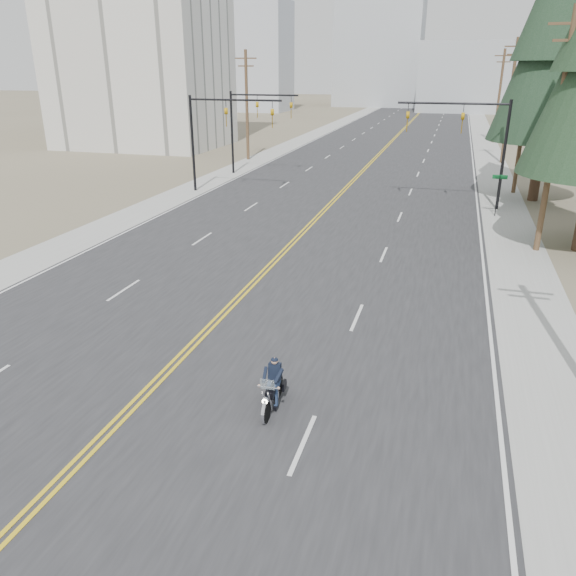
{
  "coord_description": "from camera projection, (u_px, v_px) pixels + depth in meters",
  "views": [
    {
      "loc": [
        7.91,
        -7.32,
        8.83
      ],
      "look_at": [
        2.76,
        10.33,
        1.6
      ],
      "focal_mm": 35.0,
      "sensor_mm": 36.0,
      "label": 1
    }
  ],
  "objects": [
    {
      "name": "haze_bldg_a",
      "position": [
        255.0,
        57.0,
        119.67
      ],
      "size": [
        14.0,
        12.0,
        22.0
      ],
      "primitive_type": "cube",
      "color": "#B7BCC6",
      "rests_on": "ground"
    },
    {
      "name": "motorcyclist",
      "position": [
        272.0,
        385.0,
        15.35
      ],
      "size": [
        0.88,
        1.9,
        1.46
      ],
      "primitive_type": null,
      "rotation": [
        0.0,
        0.0,
        3.19
      ],
      "color": "black",
      "rests_on": "ground"
    },
    {
      "name": "utility_pole_c",
      "position": [
        525.0,
        114.0,
        40.43
      ],
      "size": [
        2.2,
        0.3,
        11.0
      ],
      "color": "brown",
      "rests_on": "ground"
    },
    {
      "name": "traffic_mast_right",
      "position": [
        474.0,
        132.0,
        36.28
      ],
      "size": [
        7.1,
        0.26,
        7.0
      ],
      "color": "black",
      "rests_on": "ground"
    },
    {
      "name": "haze_bldg_f",
      "position": [
        218.0,
        71.0,
        138.08
      ],
      "size": [
        12.0,
        12.0,
        16.0
      ],
      "primitive_type": "cube",
      "color": "#ADB2B7",
      "rests_on": "ground"
    },
    {
      "name": "ground_plane",
      "position": [
        26.0,
        517.0,
        11.83
      ],
      "size": [
        400.0,
        400.0,
        0.0
      ],
      "primitive_type": "plane",
      "color": "#776D56",
      "rests_on": "ground"
    },
    {
      "name": "utility_pole_left",
      "position": [
        247.0,
        104.0,
        55.97
      ],
      "size": [
        2.2,
        0.3,
        10.5
      ],
      "color": "brown",
      "rests_on": "ground"
    },
    {
      "name": "haze_bldg_b",
      "position": [
        463.0,
        77.0,
        118.88
      ],
      "size": [
        18.0,
        14.0,
        14.0
      ],
      "primitive_type": "cube",
      "color": "#ADB2B7",
      "rests_on": "ground"
    },
    {
      "name": "road",
      "position": [
        394.0,
        139.0,
        74.38
      ],
      "size": [
        20.0,
        200.0,
        0.01
      ],
      "primitive_type": "cube",
      "color": "#303033",
      "rests_on": "ground"
    },
    {
      "name": "street_sign",
      "position": [
        498.0,
        188.0,
        35.17
      ],
      "size": [
        0.9,
        0.06,
        2.62
      ],
      "color": "black",
      "rests_on": "ground"
    },
    {
      "name": "haze_bldg_e",
      "position": [
        535.0,
        80.0,
        137.15
      ],
      "size": [
        14.0,
        14.0,
        12.0
      ],
      "primitive_type": "cube",
      "color": "#B7BCC6",
      "rests_on": "ground"
    },
    {
      "name": "traffic_mast_far",
      "position": [
        250.0,
        117.0,
        48.21
      ],
      "size": [
        6.1,
        0.26,
        7.0
      ],
      "color": "black",
      "rests_on": "ground"
    },
    {
      "name": "utility_pole_d",
      "position": [
        510.0,
        100.0,
        53.74
      ],
      "size": [
        2.2,
        0.3,
        11.5
      ],
      "color": "brown",
      "rests_on": "ground"
    },
    {
      "name": "utility_pole_b",
      "position": [
        556.0,
        131.0,
        26.94
      ],
      "size": [
        2.2,
        0.3,
        11.5
      ],
      "color": "brown",
      "rests_on": "ground"
    },
    {
      "name": "traffic_mast_left",
      "position": [
        217.0,
        125.0,
        40.95
      ],
      "size": [
        7.1,
        0.26,
        7.0
      ],
      "color": "black",
      "rests_on": "ground"
    },
    {
      "name": "sidewalk_left",
      "position": [
        310.0,
        136.0,
        77.37
      ],
      "size": [
        3.0,
        200.0,
        0.01
      ],
      "primitive_type": "cube",
      "color": "#A5A5A0",
      "rests_on": "ground"
    },
    {
      "name": "utility_pole_e",
      "position": [
        499.0,
        95.0,
        69.03
      ],
      "size": [
        2.2,
        0.3,
        11.0
      ],
      "color": "brown",
      "rests_on": "ground"
    },
    {
      "name": "sidewalk_right",
      "position": [
        485.0,
        142.0,
        71.38
      ],
      "size": [
        3.0,
        200.0,
        0.01
      ],
      "primitive_type": "cube",
      "color": "#A5A5A0",
      "rests_on": "ground"
    },
    {
      "name": "conifer_tall",
      "position": [
        562.0,
        15.0,
        35.74
      ],
      "size": [
        7.49,
        7.49,
        20.81
      ],
      "rotation": [
        0.0,
        0.0,
        0.26
      ],
      "color": "#382619",
      "rests_on": "ground"
    },
    {
      "name": "apartment_block",
      "position": [
        136.0,
        9.0,
        62.78
      ],
      "size": [
        18.0,
        14.0,
        30.0
      ],
      "primitive_type": "cube",
      "color": "silver",
      "rests_on": "ground"
    },
    {
      "name": "haze_bldg_d",
      "position": [
        379.0,
        49.0,
        135.29
      ],
      "size": [
        20.0,
        15.0,
        26.0
      ],
      "primitive_type": "cube",
      "color": "#ADB2B7",
      "rests_on": "ground"
    }
  ]
}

